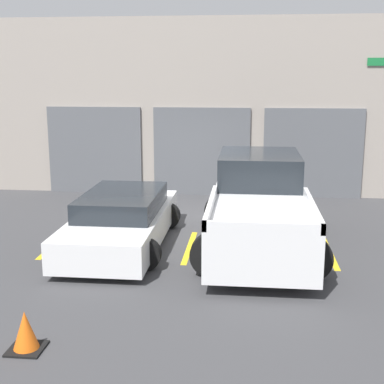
{
  "coord_description": "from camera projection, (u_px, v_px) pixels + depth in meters",
  "views": [
    {
      "loc": [
        1.2,
        -12.96,
        3.61
      ],
      "look_at": [
        0.0,
        -1.66,
        1.1
      ],
      "focal_mm": 50.0,
      "sensor_mm": 36.0,
      "label": 1
    }
  ],
  "objects": [
    {
      "name": "parking_stripe_left",
      "position": [
        190.0,
        247.0,
        11.39
      ],
      "size": [
        0.12,
        2.2,
        0.01
      ],
      "primitive_type": "cube",
      "color": "gold",
      "rests_on": "ground"
    },
    {
      "name": "sedan_white",
      "position": [
        122.0,
        220.0,
        11.45
      ],
      "size": [
        2.16,
        4.54,
        1.14
      ],
      "color": "white",
      "rests_on": "ground"
    },
    {
      "name": "shophouse_building",
      "position": [
        209.0,
        109.0,
        16.12
      ],
      "size": [
        17.96,
        0.68,
        5.26
      ],
      "color": "#9E9389",
      "rests_on": "ground"
    },
    {
      "name": "traffic_cone",
      "position": [
        26.0,
        332.0,
        7.11
      ],
      "size": [
        0.47,
        0.47,
        0.55
      ],
      "color": "black",
      "rests_on": "ground"
    },
    {
      "name": "pickup_truck",
      "position": [
        259.0,
        206.0,
        11.37
      ],
      "size": [
        2.56,
        5.18,
        1.84
      ],
      "color": "white",
      "rests_on": "ground"
    },
    {
      "name": "ground_plane",
      "position": [
        199.0,
        220.0,
        13.49
      ],
      "size": [
        28.0,
        28.0,
        0.0
      ],
      "primitive_type": "plane",
      "color": "#3D3D3F"
    },
    {
      "name": "parking_stripe_far_left",
      "position": [
        57.0,
        243.0,
        11.69
      ],
      "size": [
        0.12,
        2.2,
        0.01
      ],
      "primitive_type": "cube",
      "color": "gold",
      "rests_on": "ground"
    },
    {
      "name": "parking_stripe_centre",
      "position": [
        329.0,
        252.0,
        11.09
      ],
      "size": [
        0.12,
        2.2,
        0.01
      ],
      "primitive_type": "cube",
      "color": "gold",
      "rests_on": "ground"
    }
  ]
}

